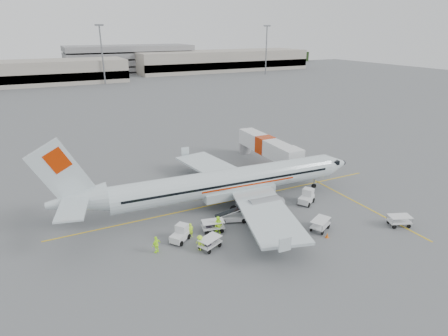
{
  "coord_description": "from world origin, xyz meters",
  "views": [
    {
      "loc": [
        -20.04,
        -38.25,
        20.53
      ],
      "look_at": [
        0.0,
        2.0,
        3.8
      ],
      "focal_mm": 30.0,
      "sensor_mm": 36.0,
      "label": 1
    }
  ],
  "objects_px": {
    "jet_bridge": "(265,151)",
    "tug_aft": "(180,234)",
    "tug_fore": "(306,197)",
    "tug_mid": "(261,215)",
    "belt_loader": "(233,211)",
    "aircraft": "(229,165)"
  },
  "relations": [
    {
      "from": "belt_loader",
      "to": "tug_aft",
      "type": "relative_size",
      "value": 2.06
    },
    {
      "from": "jet_bridge",
      "to": "tug_aft",
      "type": "distance_m",
      "value": 26.05
    },
    {
      "from": "jet_bridge",
      "to": "tug_mid",
      "type": "height_order",
      "value": "jet_bridge"
    },
    {
      "from": "aircraft",
      "to": "tug_aft",
      "type": "relative_size",
      "value": 17.33
    },
    {
      "from": "belt_loader",
      "to": "tug_mid",
      "type": "relative_size",
      "value": 2.13
    },
    {
      "from": "aircraft",
      "to": "tug_aft",
      "type": "xyz_separation_m",
      "value": [
        -8.48,
        -5.45,
        -4.37
      ]
    },
    {
      "from": "belt_loader",
      "to": "aircraft",
      "type": "bearing_deg",
      "value": 89.78
    },
    {
      "from": "belt_loader",
      "to": "tug_fore",
      "type": "relative_size",
      "value": 1.91
    },
    {
      "from": "jet_bridge",
      "to": "tug_fore",
      "type": "bearing_deg",
      "value": -101.87
    },
    {
      "from": "tug_fore",
      "to": "tug_mid",
      "type": "distance_m",
      "value": 7.63
    },
    {
      "from": "tug_mid",
      "to": "tug_aft",
      "type": "distance_m",
      "value": 9.74
    },
    {
      "from": "tug_aft",
      "to": "tug_fore",
      "type": "bearing_deg",
      "value": -33.72
    },
    {
      "from": "tug_mid",
      "to": "tug_aft",
      "type": "relative_size",
      "value": 0.97
    },
    {
      "from": "aircraft",
      "to": "tug_mid",
      "type": "xyz_separation_m",
      "value": [
        1.26,
        -5.59,
        -4.39
      ]
    },
    {
      "from": "aircraft",
      "to": "tug_fore",
      "type": "height_order",
      "value": "aircraft"
    },
    {
      "from": "aircraft",
      "to": "belt_loader",
      "type": "xyz_separation_m",
      "value": [
        -1.56,
        -4.05,
        -3.99
      ]
    },
    {
      "from": "belt_loader",
      "to": "jet_bridge",
      "type": "bearing_deg",
      "value": 68.2
    },
    {
      "from": "aircraft",
      "to": "tug_aft",
      "type": "height_order",
      "value": "aircraft"
    },
    {
      "from": "tug_fore",
      "to": "tug_aft",
      "type": "distance_m",
      "value": 17.29
    },
    {
      "from": "jet_bridge",
      "to": "tug_aft",
      "type": "bearing_deg",
      "value": -141.43
    },
    {
      "from": "aircraft",
      "to": "jet_bridge",
      "type": "distance_m",
      "value": 16.27
    },
    {
      "from": "jet_bridge",
      "to": "belt_loader",
      "type": "height_order",
      "value": "jet_bridge"
    }
  ]
}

